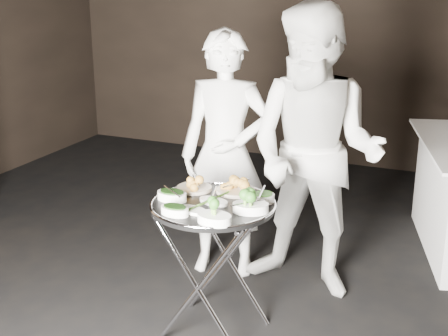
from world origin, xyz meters
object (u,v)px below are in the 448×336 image
at_px(waiter_left, 226,155).
at_px(waiter_right, 315,154).
at_px(tray_stand, 213,264).
at_px(serving_tray, 213,205).

xyz_separation_m(waiter_left, waiter_right, (0.61, -0.04, 0.09)).
relative_size(tray_stand, waiter_right, 0.43).
xyz_separation_m(tray_stand, waiter_left, (-0.26, 0.77, 0.39)).
distance_m(tray_stand, waiter_left, 0.90).
relative_size(tray_stand, waiter_left, 0.47).
relative_size(tray_stand, serving_tray, 1.14).
height_order(tray_stand, waiter_right, waiter_right).
bearing_deg(tray_stand, waiter_right, 64.22).
bearing_deg(serving_tray, tray_stand, 159.44).
height_order(tray_stand, waiter_left, waiter_left).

